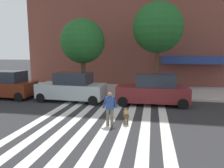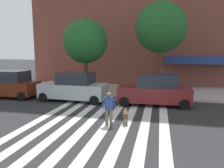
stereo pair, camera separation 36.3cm
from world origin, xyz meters
name	(u,v)px [view 2 (the right image)]	position (x,y,z in m)	size (l,w,h in m)	color
ground_plane	(65,133)	(0.00, 7.32, 0.00)	(160.00, 160.00, 0.00)	#2B2B2D
sidewalk_far	(114,90)	(0.00, 17.64, 0.07)	(80.00, 6.00, 0.15)	#B4A6A3
crosswalk_stripes	(88,135)	(1.08, 7.32, 0.00)	(6.75, 14.04, 0.01)	silver
parked_car_near_curb	(10,85)	(-7.35, 13.17, 0.99)	(4.43, 2.01, 2.07)	maroon
parked_car_behind_first	(74,87)	(-2.01, 13.16, 0.97)	(4.85, 2.18, 2.06)	#AFB9BF
parked_car_third_in_line	(154,90)	(3.65, 13.17, 0.98)	(4.72, 2.07, 2.05)	maroon
street_tree_nearest	(85,42)	(-1.92, 15.45, 4.30)	(3.52, 3.52, 5.94)	#4C3823
street_tree_middle	(161,28)	(3.91, 16.48, 5.36)	(3.97, 3.97, 7.20)	#4C3823
pedestrian_dog_walker	(109,107)	(1.67, 8.59, 0.93)	(0.71, 0.30, 1.64)	#6B6051
dog_on_leash	(125,114)	(2.36, 9.19, 0.44)	(0.38, 1.12, 0.65)	brown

